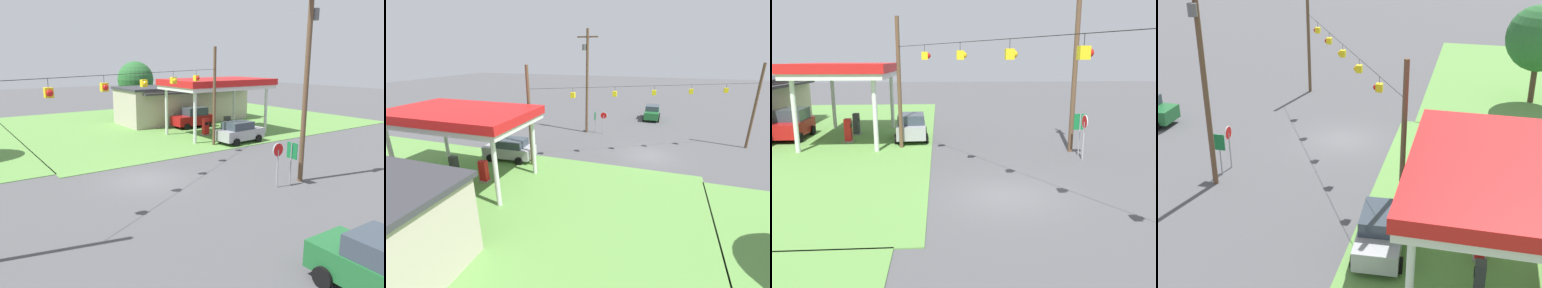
{
  "view_description": "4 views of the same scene",
  "coord_description": "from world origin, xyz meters",
  "views": [
    {
      "loc": [
        -9.53,
        -18.56,
        6.79
      ],
      "look_at": [
        4.31,
        1.61,
        1.3
      ],
      "focal_mm": 35.0,
      "sensor_mm": 36.0,
      "label": 1
    },
    {
      "loc": [
        -0.73,
        22.01,
        8.63
      ],
      "look_at": [
        5.8,
        2.26,
        1.21
      ],
      "focal_mm": 24.0,
      "sensor_mm": 36.0,
      "label": 2
    },
    {
      "loc": [
        -14.05,
        2.62,
        5.35
      ],
      "look_at": [
        2.86,
        1.5,
        1.53
      ],
      "focal_mm": 35.0,
      "sensor_mm": 36.0,
      "label": 3
    },
    {
      "loc": [
        29.92,
        7.82,
        13.46
      ],
      "look_at": [
        5.85,
        1.88,
        2.44
      ],
      "focal_mm": 50.0,
      "sensor_mm": 36.0,
      "label": 4
    }
  ],
  "objects": [
    {
      "name": "signal_span_gantry",
      "position": [
        0.0,
        -0.02,
        4.36
      ],
      "size": [
        17.82,
        10.24,
        7.83
      ],
      "color": "brown",
      "rests_on": "ground"
    },
    {
      "name": "route_sign",
      "position": [
        6.23,
        -5.26,
        1.71
      ],
      "size": [
        0.1,
        0.7,
        2.4
      ],
      "color": "gray",
      "rests_on": "ground"
    },
    {
      "name": "car_at_pumps_front",
      "position": [
        11.1,
        4.53,
        0.94
      ],
      "size": [
        4.26,
        2.31,
        1.82
      ],
      "rotation": [
        0.0,
        0.0,
        0.06
      ],
      "color": "#9E9EA3",
      "rests_on": "ground"
    },
    {
      "name": "gas_station_canopy",
      "position": [
        11.92,
        8.65,
        4.62
      ],
      "size": [
        9.52,
        5.97,
        5.13
      ],
      "color": "silver",
      "rests_on": "ground"
    },
    {
      "name": "fuel_pump_far",
      "position": [
        13.2,
        8.64,
        0.75
      ],
      "size": [
        0.71,
        0.56,
        1.58
      ],
      "color": "gray",
      "rests_on": "ground"
    },
    {
      "name": "car_at_pumps_rear",
      "position": [
        12.09,
        12.76,
        1.04
      ],
      "size": [
        4.24,
        2.14,
        2.08
      ],
      "rotation": [
        0.0,
        0.0,
        3.15
      ],
      "color": "#AD1414",
      "rests_on": "ground"
    },
    {
      "name": "fuel_pump_near",
      "position": [
        10.65,
        8.64,
        0.75
      ],
      "size": [
        0.71,
        0.56,
        1.58
      ],
      "color": "gray",
      "rests_on": "ground"
    },
    {
      "name": "stop_sign_roadside",
      "position": [
        5.27,
        -5.15,
        1.81
      ],
      "size": [
        0.8,
        0.08,
        2.5
      ],
      "rotation": [
        0.0,
        0.0,
        3.14
      ],
      "color": "#99999E",
      "rests_on": "ground"
    },
    {
      "name": "ground_plane",
      "position": [
        0.0,
        0.0,
        0.0
      ],
      "size": [
        160.0,
        160.0,
        0.0
      ],
      "primitive_type": "plane",
      "color": "#4C4C4F"
    },
    {
      "name": "utility_pole_main",
      "position": [
        7.25,
        -5.14,
        6.09
      ],
      "size": [
        2.2,
        0.44,
        10.95
      ],
      "color": "brown",
      "rests_on": "ground"
    }
  ]
}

